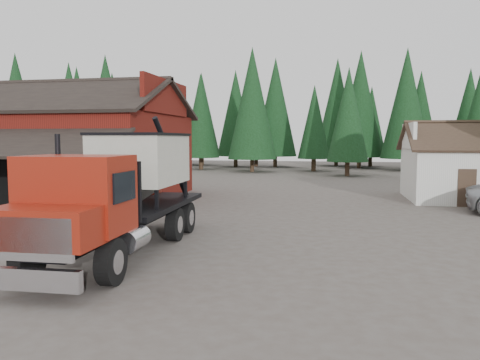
# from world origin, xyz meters

# --- Properties ---
(ground) EXTENTS (120.00, 120.00, 0.00)m
(ground) POSITION_xyz_m (0.00, 0.00, 0.00)
(ground) COLOR #4D443C
(ground) RESTS_ON ground
(red_barn) EXTENTS (12.80, 13.63, 7.18)m
(red_barn) POSITION_xyz_m (-11.00, 9.90, 2.69)
(red_barn) COLOR maroon
(red_barn) RESTS_ON ground
(farmhouse) EXTENTS (8.60, 6.42, 4.65)m
(farmhouse) POSITION_xyz_m (13.00, 13.00, 1.67)
(farmhouse) COLOR silver
(farmhouse) RESTS_ON ground
(conifer_backdrop) EXTENTS (76.00, 16.00, 16.00)m
(conifer_backdrop) POSITION_xyz_m (0.00, 42.00, 0.00)
(conifer_backdrop) COLOR black
(conifer_backdrop) RESTS_ON ground
(near_pine_a) EXTENTS (4.40, 4.40, 11.40)m
(near_pine_a) POSITION_xyz_m (-22.00, 28.00, 6.39)
(near_pine_a) COLOR #382619
(near_pine_a) RESTS_ON ground
(near_pine_b) EXTENTS (3.96, 3.96, 10.40)m
(near_pine_b) POSITION_xyz_m (6.00, 30.00, 5.89)
(near_pine_b) COLOR #382619
(near_pine_b) RESTS_ON ground
(near_pine_d) EXTENTS (5.28, 5.28, 13.40)m
(near_pine_d) POSITION_xyz_m (-4.00, 34.00, 7.39)
(near_pine_d) COLOR #382619
(near_pine_d) RESTS_ON ground
(feed_truck) EXTENTS (3.04, 9.71, 4.35)m
(feed_truck) POSITION_xyz_m (-1.85, -2.69, 2.04)
(feed_truck) COLOR black
(feed_truck) RESTS_ON ground
(equip_box) EXTENTS (0.91, 1.22, 0.60)m
(equip_box) POSITION_xyz_m (-6.00, -1.42, 0.30)
(equip_box) COLOR maroon
(equip_box) RESTS_ON ground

